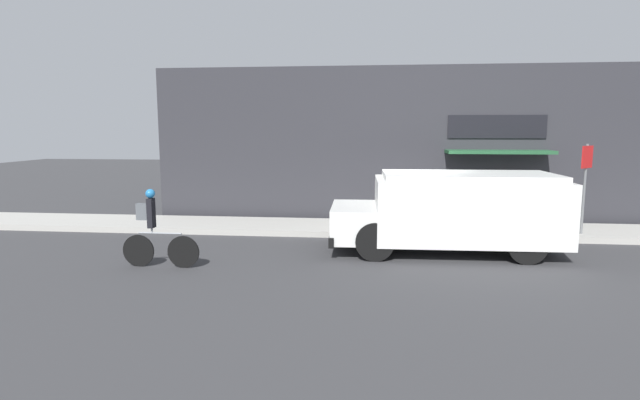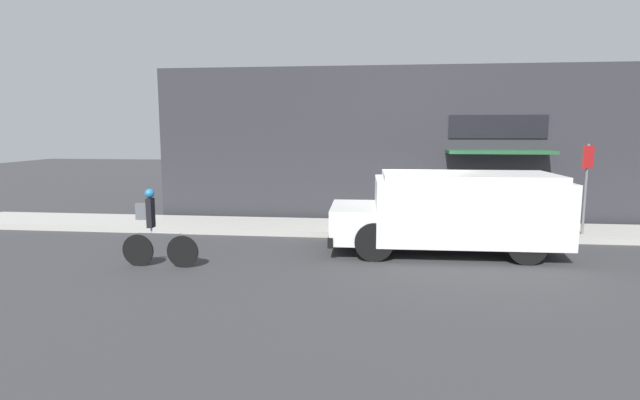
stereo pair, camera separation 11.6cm
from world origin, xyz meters
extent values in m
plane|color=#38383A|center=(0.00, 0.00, 0.00)|extent=(70.00, 70.00, 0.00)
cube|color=#ADAAA3|center=(0.00, 1.07, 0.08)|extent=(28.00, 2.15, 0.17)
cube|color=#2D2D33|center=(0.00, 2.49, 2.51)|extent=(16.43, 0.18, 5.01)
cube|color=black|center=(2.70, 2.38, 3.11)|extent=(2.97, 0.05, 0.72)
cube|color=#235633|center=(2.70, 1.93, 2.35)|extent=(3.12, 0.92, 0.10)
cube|color=white|center=(1.22, -1.30, 1.07)|extent=(4.49, 2.38, 1.50)
cube|color=white|center=(-1.54, -1.37, 0.73)|extent=(1.15, 2.11, 0.83)
cube|color=white|center=(1.22, -1.30, 1.90)|extent=(4.13, 2.19, 0.15)
cube|color=black|center=(-2.05, -1.38, 0.42)|extent=(0.18, 2.22, 0.24)
cube|color=red|center=(-0.03, 0.06, 1.14)|extent=(0.04, 0.44, 0.44)
cylinder|color=black|center=(-1.07, -0.38, 0.45)|extent=(0.91, 0.28, 0.90)
cylinder|color=black|center=(-1.02, -2.33, 0.45)|extent=(0.91, 0.28, 0.90)
cylinder|color=black|center=(2.36, -0.29, 0.45)|extent=(0.91, 0.28, 0.90)
cylinder|color=black|center=(2.41, -2.24, 0.45)|extent=(0.91, 0.28, 0.90)
cylinder|color=black|center=(-5.20, -3.40, 0.36)|extent=(0.71, 0.04, 0.71)
cylinder|color=black|center=(-6.23, -3.39, 0.36)|extent=(0.71, 0.04, 0.71)
cylinder|color=#999EA3|center=(-5.71, -3.39, 0.76)|extent=(0.98, 0.04, 0.04)
cylinder|color=#999EA3|center=(-5.90, -3.39, 0.82)|extent=(0.04, 0.04, 0.12)
cube|color=black|center=(-5.90, -3.39, 1.21)|extent=(0.12, 0.20, 0.65)
sphere|color=#2375B7|center=(-5.90, -3.39, 1.64)|extent=(0.20, 0.20, 0.20)
cube|color=#565B60|center=(-6.08, -3.39, 1.24)|extent=(0.26, 0.14, 0.36)
cylinder|color=slate|center=(4.65, 0.49, 1.40)|extent=(0.07, 0.07, 2.47)
cube|color=red|center=(4.65, 0.44, 2.29)|extent=(0.45, 0.45, 0.60)
cylinder|color=slate|center=(-0.19, 1.29, 0.62)|extent=(0.50, 0.50, 0.91)
cylinder|color=black|center=(-0.19, 1.29, 1.10)|extent=(0.51, 0.51, 0.04)
camera|label=1|loc=(-1.07, -13.68, 3.02)|focal=28.00mm
camera|label=2|loc=(-0.96, -13.67, 3.02)|focal=28.00mm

